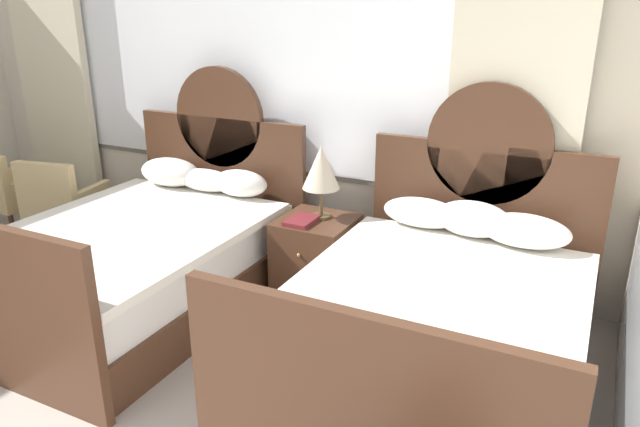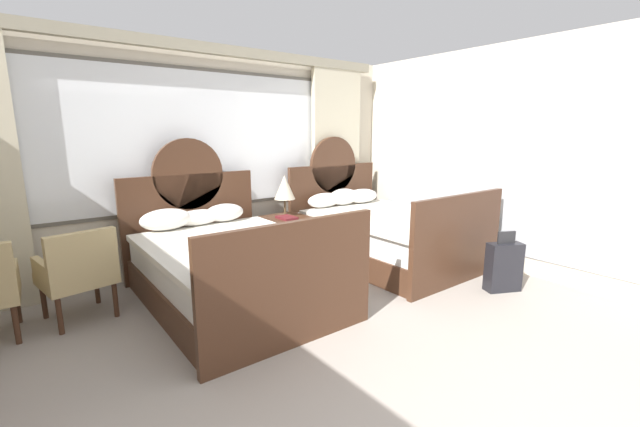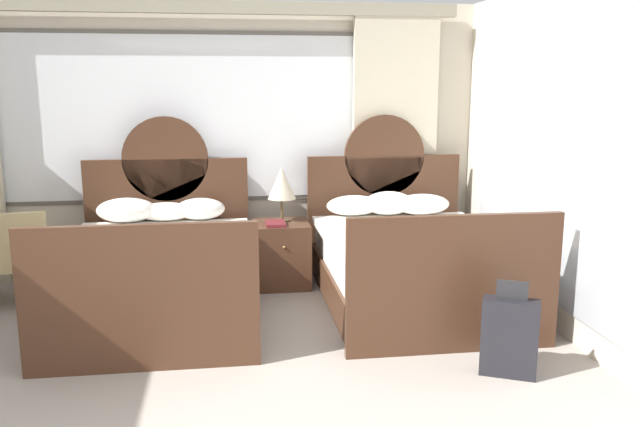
# 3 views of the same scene
# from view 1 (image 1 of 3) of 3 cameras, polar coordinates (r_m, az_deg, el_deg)

# --- Properties ---
(wall_back_window) EXTENTS (5.92, 0.22, 2.70)m
(wall_back_window) POSITION_cam_1_polar(r_m,az_deg,el_deg) (4.96, -7.07, 11.91)
(wall_back_window) COLOR beige
(wall_back_window) RESTS_ON ground_plane
(bed_near_window) EXTENTS (1.57, 2.22, 1.61)m
(bed_near_window) POSITION_cam_1_polar(r_m,az_deg,el_deg) (4.43, -16.86, -3.94)
(bed_near_window) COLOR #472B1C
(bed_near_window) RESTS_ON ground_plane
(bed_near_mirror) EXTENTS (1.57, 2.22, 1.61)m
(bed_near_mirror) POSITION_cam_1_polar(r_m,az_deg,el_deg) (3.44, 11.27, -10.58)
(bed_near_mirror) COLOR #472B1C
(bed_near_mirror) RESTS_ON ground_plane
(nightstand_between_beds) EXTENTS (0.52, 0.54, 0.62)m
(nightstand_between_beds) POSITION_cam_1_polar(r_m,az_deg,el_deg) (4.34, -0.35, -4.37)
(nightstand_between_beds) COLOR #472B1C
(nightstand_between_beds) RESTS_ON ground_plane
(table_lamp_on_nightstand) EXTENTS (0.27, 0.27, 0.53)m
(table_lamp_on_nightstand) POSITION_cam_1_polar(r_m,az_deg,el_deg) (4.15, 0.11, 4.37)
(table_lamp_on_nightstand) COLOR brown
(table_lamp_on_nightstand) RESTS_ON nightstand_between_beds
(book_on_nightstand) EXTENTS (0.18, 0.26, 0.03)m
(book_on_nightstand) POSITION_cam_1_polar(r_m,az_deg,el_deg) (4.16, -1.78, -0.68)
(book_on_nightstand) COLOR maroon
(book_on_nightstand) RESTS_ON nightstand_between_beds
(armchair_by_window_left) EXTENTS (0.64, 0.64, 0.85)m
(armchair_by_window_left) POSITION_cam_1_polar(r_m,az_deg,el_deg) (5.53, -23.67, 1.12)
(armchair_by_window_left) COLOR tan
(armchair_by_window_left) RESTS_ON ground_plane
(armchair_by_window_centre) EXTENTS (0.57, 0.57, 0.85)m
(armchair_by_window_centre) POSITION_cam_1_polar(r_m,az_deg,el_deg) (6.08, -28.01, 2.02)
(armchair_by_window_centre) COLOR tan
(armchair_by_window_centre) RESTS_ON ground_plane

